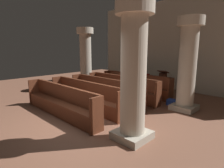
{
  "coord_description": "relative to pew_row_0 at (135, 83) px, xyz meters",
  "views": [
    {
      "loc": [
        4.18,
        -2.98,
        2.14
      ],
      "look_at": [
        -0.78,
        2.08,
        0.75
      ],
      "focal_mm": 29.68,
      "sensor_mm": 36.0,
      "label": 1
    }
  ],
  "objects": [
    {
      "name": "pillar_far_side",
      "position": [
        -2.57,
        -0.85,
        1.13
      ],
      "size": [
        0.85,
        0.85,
        3.13
      ],
      "color": "#B6AD9A",
      "rests_on": "ground"
    },
    {
      "name": "pew_row_1",
      "position": [
        0.0,
        -0.97,
        0.0
      ],
      "size": [
        3.67,
        0.46,
        0.95
      ],
      "color": "brown",
      "rests_on": "ground"
    },
    {
      "name": "back_wall",
      "position": [
        0.98,
        2.27,
        1.75
      ],
      "size": [
        10.0,
        0.16,
        4.5
      ],
      "primitive_type": "cube",
      "color": "beige",
      "rests_on": "ground"
    },
    {
      "name": "hymn_book",
      "position": [
        0.53,
        0.18,
        0.47
      ],
      "size": [
        0.15,
        0.22,
        0.04
      ],
      "primitive_type": "cube",
      "color": "maroon",
      "rests_on": "pew_row_0"
    },
    {
      "name": "kneeler_box_blue",
      "position": [
        2.1,
        -0.39,
        -0.39
      ],
      "size": [
        0.39,
        0.27,
        0.23
      ],
      "primitive_type": "cube",
      "color": "navy",
      "rests_on": "ground"
    },
    {
      "name": "pew_row_2",
      "position": [
        0.0,
        -1.94,
        0.0
      ],
      "size": [
        3.67,
        0.46,
        0.95
      ],
      "color": "brown",
      "rests_on": "ground"
    },
    {
      "name": "ground_plane",
      "position": [
        0.98,
        -3.81,
        -0.5
      ],
      "size": [
        19.2,
        19.2,
        0.0
      ],
      "primitive_type": "plane",
      "color": "brown"
    },
    {
      "name": "pillar_aisle_rear",
      "position": [
        2.62,
        -3.52,
        1.13
      ],
      "size": [
        0.84,
        0.84,
        3.13
      ],
      "color": "#B6AD9A",
      "rests_on": "ground"
    },
    {
      "name": "pew_row_0",
      "position": [
        0.0,
        0.0,
        0.0
      ],
      "size": [
        3.67,
        0.47,
        0.95
      ],
      "color": "brown",
      "rests_on": "ground"
    },
    {
      "name": "lectern",
      "position": [
        0.75,
        1.21,
        -0.05
      ],
      "size": [
        0.48,
        0.45,
        1.08
      ],
      "color": "#411E13",
      "rests_on": "ground"
    },
    {
      "name": "pillar_aisle_side",
      "position": [
        2.62,
        -0.58,
        1.13
      ],
      "size": [
        0.85,
        0.85,
        3.13
      ],
      "color": "#B6AD9A",
      "rests_on": "ground"
    },
    {
      "name": "pew_row_3",
      "position": [
        0.0,
        -2.92,
        0.0
      ],
      "size": [
        3.67,
        0.47,
        0.95
      ],
      "color": "brown",
      "rests_on": "ground"
    },
    {
      "name": "pew_row_4",
      "position": [
        0.0,
        -3.89,
        0.0
      ],
      "size": [
        3.67,
        0.46,
        0.95
      ],
      "color": "brown",
      "rests_on": "ground"
    }
  ]
}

